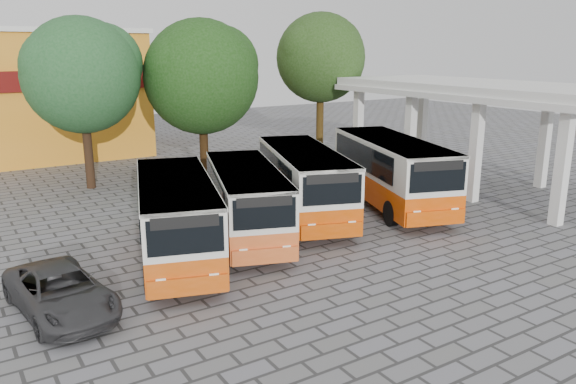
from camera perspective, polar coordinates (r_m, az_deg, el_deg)
ground at (r=21.61m, az=8.36°, el=-4.98°), size 90.00×90.00×0.00m
terminal_shelter at (r=30.84m, az=18.96°, el=9.59°), size 6.80×15.80×5.40m
bus_far_left at (r=19.52m, az=-11.28°, el=-2.18°), size 4.60×8.36×2.84m
bus_centre_left at (r=21.44m, az=-4.24°, el=-0.59°), size 4.66×8.07×2.73m
bus_centre_right at (r=23.96m, az=1.67°, el=1.35°), size 5.05×8.69×2.94m
bus_far_right at (r=26.01m, az=10.48°, el=2.39°), size 5.26×9.19×3.11m
tree_left at (r=30.37m, az=-20.16°, el=11.43°), size 6.07×5.78×8.68m
tree_middle at (r=31.66m, az=-8.70°, el=11.87°), size 6.57×6.25×8.70m
tree_right at (r=36.58m, az=3.42°, el=13.74°), size 5.90×5.62×9.30m
parked_car at (r=16.88m, az=-22.12°, el=-9.36°), size 2.68×4.78×1.26m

